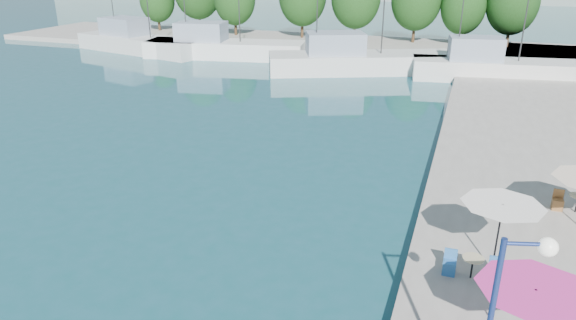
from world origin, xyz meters
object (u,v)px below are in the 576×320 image
at_px(trawler_02, 221,48).
at_px(trawler_03, 357,61).
at_px(trawler_01, 138,43).
at_px(trawler_04, 495,68).
at_px(umbrella_white, 502,211).
at_px(street_lamp, 509,307).
at_px(umbrella_pink, 534,298).

bearing_deg(trawler_02, trawler_03, -19.74).
relative_size(trawler_01, trawler_03, 0.98).
relative_size(trawler_03, trawler_04, 1.17).
bearing_deg(trawler_02, trawler_01, 169.35).
xyz_separation_m(trawler_02, umbrella_white, (27.88, -35.21, 1.73)).
bearing_deg(trawler_03, umbrella_white, -93.38).
xyz_separation_m(trawler_01, street_lamp, (38.48, -42.25, 3.02)).
distance_m(trawler_01, street_lamp, 57.23).
height_order(trawler_03, street_lamp, trawler_03).
bearing_deg(street_lamp, umbrella_pink, 55.47).
xyz_separation_m(trawler_01, trawler_04, (39.17, -1.83, 0.00)).
distance_m(trawler_01, trawler_02, 10.83).
bearing_deg(trawler_03, street_lamp, -97.02).
bearing_deg(trawler_04, umbrella_white, -99.62).
distance_m(trawler_02, trawler_04, 28.40).
xyz_separation_m(umbrella_pink, umbrella_white, (-0.64, 4.41, 0.11)).
height_order(umbrella_pink, street_lamp, street_lamp).
xyz_separation_m(trawler_03, street_lamp, (11.73, -39.61, 3.02)).
bearing_deg(trawler_01, umbrella_pink, -31.47).
bearing_deg(trawler_01, trawler_02, 13.58).
relative_size(trawler_01, trawler_04, 1.15).
distance_m(trawler_02, trawler_03, 16.15).
distance_m(trawler_03, umbrella_white, 34.77).
bearing_deg(trawler_04, trawler_02, 167.55).
bearing_deg(umbrella_pink, trawler_02, 125.75).
height_order(trawler_02, umbrella_pink, trawler_02).
relative_size(trawler_01, umbrella_white, 6.75).
xyz_separation_m(trawler_01, umbrella_white, (38.71, -35.24, 1.73)).
xyz_separation_m(trawler_03, trawler_04, (12.41, 0.81, 0.00)).
distance_m(trawler_03, trawler_04, 12.44).
height_order(trawler_04, street_lamp, trawler_04).
relative_size(trawler_01, trawler_02, 0.99).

